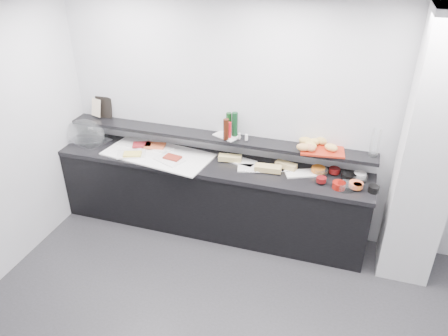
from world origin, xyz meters
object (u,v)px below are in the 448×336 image
(cloche_base, at_px, (88,141))
(carafe, at_px, (375,143))
(condiment_tray, at_px, (227,136))
(bread_tray, at_px, (322,150))
(framed_print, at_px, (104,107))
(sandwich_plate_mid, at_px, (256,168))

(cloche_base, xyz_separation_m, carafe, (3.33, 0.18, 0.38))
(condiment_tray, distance_m, bread_tray, 1.08)
(bread_tray, height_order, carafe, carafe)
(carafe, bearing_deg, framed_print, 178.74)
(condiment_tray, bearing_deg, sandwich_plate_mid, -2.22)
(sandwich_plate_mid, height_order, bread_tray, bread_tray)
(framed_print, xyz_separation_m, condiment_tray, (1.61, -0.07, -0.12))
(condiment_tray, xyz_separation_m, bread_tray, (1.08, -0.03, 0.00))
(framed_print, relative_size, condiment_tray, 0.92)
(sandwich_plate_mid, bearing_deg, condiment_tray, 139.53)
(condiment_tray, xyz_separation_m, carafe, (1.59, 0.00, 0.14))
(condiment_tray, height_order, carafe, carafe)
(cloche_base, bearing_deg, sandwich_plate_mid, 15.78)
(condiment_tray, bearing_deg, carafe, 24.33)
(cloche_base, height_order, condiment_tray, condiment_tray)
(cloche_base, relative_size, bread_tray, 1.12)
(framed_print, height_order, bread_tray, framed_print)
(sandwich_plate_mid, xyz_separation_m, bread_tray, (0.68, 0.17, 0.25))
(cloche_base, distance_m, sandwich_plate_mid, 2.14)
(bread_tray, relative_size, carafe, 1.51)
(bread_tray, bearing_deg, cloche_base, 175.50)
(condiment_tray, bearing_deg, framed_print, -158.46)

